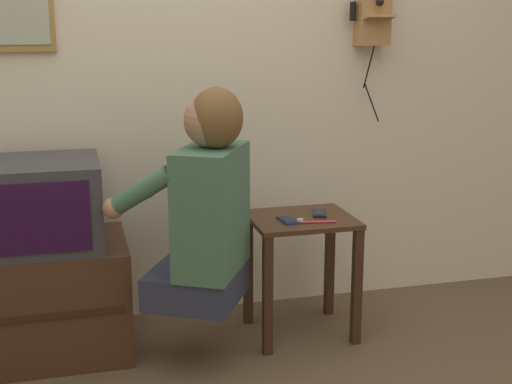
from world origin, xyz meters
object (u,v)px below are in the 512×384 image
Objects in this scene: television at (32,204)px; cell_phone_spare at (319,213)px; framed_picture at (13,0)px; cell_phone_held at (288,220)px; toothbrush at (314,222)px; person at (205,205)px; wall_phone_antique at (373,5)px.

television is 4.16× the size of cell_phone_spare.
cell_phone_held is at bearing -21.61° from framed_picture.
framed_picture is 2.54× the size of toothbrush.
toothbrush is at bearing -52.14° from person.
toothbrush is at bearing -101.11° from cell_phone_spare.
toothbrush is at bearing -8.97° from television.
toothbrush is (1.22, -0.50, -0.95)m from framed_picture.
wall_phone_antique is (0.94, 0.53, 0.80)m from person.
toothbrush is at bearing -22.28° from framed_picture.
person is 1.34m from wall_phone_antique.
cell_phone_spare is (1.29, -0.37, -0.95)m from framed_picture.
person is 1.14× the size of wall_phone_antique.
framed_picture is at bearing 79.96° from person.
cell_phone_spare is (0.57, 0.21, -0.13)m from person.
framed_picture is (-0.03, 0.31, 0.84)m from television.
television is 3.27× the size of toothbrush.
wall_phone_antique is (1.63, 0.27, 0.82)m from television.
cell_phone_held is at bearing -140.07° from cell_phone_spare.
toothbrush is at bearing -134.18° from wall_phone_antique.
person is at bearing 109.02° from toothbrush.
wall_phone_antique is 1.15m from cell_phone_held.
television is at bearing 90.95° from toothbrush.
cell_phone_spare is (0.17, 0.07, 0.00)m from cell_phone_held.
toothbrush is (-0.07, -0.13, 0.00)m from cell_phone_spare.
wall_phone_antique is 1.13m from toothbrush.
television reaches higher than toothbrush.
person is at bearing -38.80° from framed_picture.
television is (-0.69, 0.27, -0.02)m from person.
wall_phone_antique is at bearing -1.53° from framed_picture.
person is at bearing -166.61° from cell_phone_held.
cell_phone_spare is 0.15m from toothbrush.
wall_phone_antique is 4.53× the size of toothbrush.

